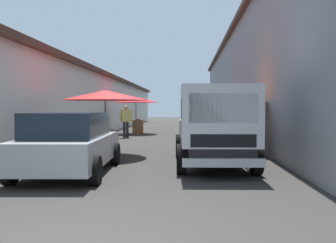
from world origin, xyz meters
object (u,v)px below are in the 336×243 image
Objects in this scene: hatchback_car at (70,143)px; vendor_in_shade at (215,121)px; fruit_stall_near_left at (228,105)px; fruit_stall_near_right at (136,104)px; fruit_stall_far_right at (206,109)px; delivery_truck at (215,128)px; vendor_by_crates at (126,119)px; fruit_stall_mid_lane at (105,102)px.

vendor_in_shade reaches higher than hatchback_car.
hatchback_car is (-4.16, 4.16, -0.94)m from fruit_stall_near_left.
vendor_in_shade is (8.92, -4.06, 0.18)m from hatchback_car.
fruit_stall_far_right is (-3.28, -4.05, -0.29)m from fruit_stall_near_right.
hatchback_car is at bearing 102.64° from delivery_truck.
fruit_stall_near_right reaches higher than vendor_by_crates.
fruit_stall_near_left is at bearing -77.19° from fruit_stall_mid_lane.
fruit_stall_near_right is 6.30m from vendor_in_shade.
vendor_in_shade is (-4.40, -4.42, -0.90)m from fruit_stall_near_right.
fruit_stall_near_right is 3.11m from vendor_by_crates.
fruit_stall_near_right reaches higher than fruit_stall_near_left.
fruit_stall_far_right is 0.42× the size of delivery_truck.
vendor_by_crates is (7.11, 0.56, -0.76)m from fruit_stall_mid_lane.
fruit_stall_near_left reaches higher than delivery_truck.
vendor_by_crates is at bearing 72.73° from vendor_in_shade.
fruit_stall_far_right is 5.91m from fruit_stall_near_left.
fruit_stall_far_right is 1.33m from vendor_in_shade.
vendor_by_crates is 1.06× the size of vendor_in_shade.
vendor_by_crates is at bearing 86.04° from fruit_stall_far_right.
fruit_stall_near_right is 10.11m from fruit_stall_mid_lane.
fruit_stall_far_right reaches higher than delivery_truck.
hatchback_car is at bearing 134.98° from fruit_stall_near_left.
fruit_stall_mid_lane is 1.65× the size of vendor_by_crates.
fruit_stall_mid_lane is 7.17m from vendor_by_crates.
hatchback_car is 2.50× the size of vendor_in_shade.
delivery_truck is (-12.55, -3.84, -0.78)m from fruit_stall_near_right.
delivery_truck is (0.78, -3.47, 0.30)m from hatchback_car.
hatchback_car is at bearing 155.56° from vendor_in_shade.
fruit_stall_far_right is 10.73m from hatchback_car.
fruit_stall_near_right is 13.14m from delivery_truck.
fruit_stall_near_left is at bearing -175.43° from fruit_stall_far_right.
delivery_truck is at bearing 168.50° from fruit_stall_near_left.
fruit_stall_near_right is at bearing 17.01° from delivery_truck.
vendor_in_shade is at bearing -161.93° from fruit_stall_far_right.
fruit_stall_near_right is at bearing 26.27° from fruit_stall_near_left.
fruit_stall_near_right reaches higher than fruit_stall_mid_lane.
fruit_stall_near_left is 0.66× the size of hatchback_car.
vendor_by_crates is 4.75m from vendor_in_shade.
vendor_by_crates reaches higher than vendor_in_shade.
fruit_stall_near_left is 4.19m from fruit_stall_mid_lane.
fruit_stall_mid_lane reaches higher than fruit_stall_near_left.
fruit_stall_far_right is 4.22m from vendor_by_crates.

